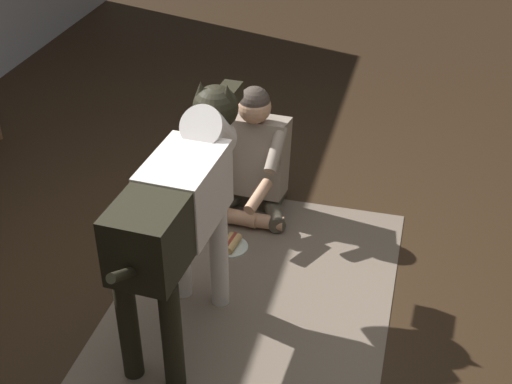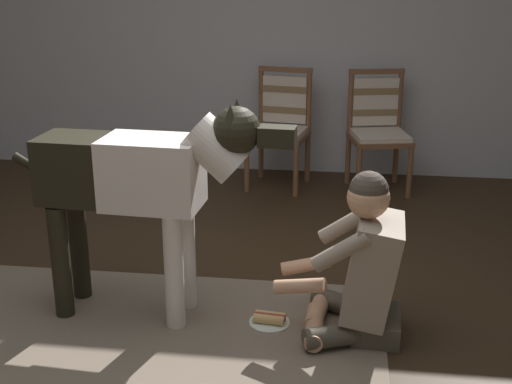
# 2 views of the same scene
# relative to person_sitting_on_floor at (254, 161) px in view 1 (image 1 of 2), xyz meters

# --- Properties ---
(ground_plane) EXTENTS (15.98, 15.98, 0.00)m
(ground_plane) POSITION_rel_person_sitting_on_floor_xyz_m (-0.83, -0.12, -0.36)
(ground_plane) COLOR #332315
(area_rug) EXTENTS (2.44, 1.52, 0.01)m
(area_rug) POSITION_rel_person_sitting_on_floor_xyz_m (-1.08, -0.23, -0.36)
(area_rug) COLOR #766656
(area_rug) RESTS_ON ground
(person_sitting_on_floor) EXTENTS (0.66, 0.58, 0.88)m
(person_sitting_on_floor) POSITION_rel_person_sitting_on_floor_xyz_m (0.00, 0.00, 0.00)
(person_sitting_on_floor) COLOR #4E483A
(person_sitting_on_floor) RESTS_ON ground
(large_dog) EXTENTS (1.51, 0.37, 1.19)m
(large_dog) POSITION_rel_person_sitting_on_floor_xyz_m (-1.14, 0.07, 0.41)
(large_dog) COLOR silver
(large_dog) RESTS_ON ground
(hot_dog_on_plate) EXTENTS (0.22, 0.22, 0.06)m
(hot_dog_on_plate) POSITION_rel_person_sitting_on_floor_xyz_m (-0.47, 0.03, -0.34)
(hot_dog_on_plate) COLOR white
(hot_dog_on_plate) RESTS_ON ground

